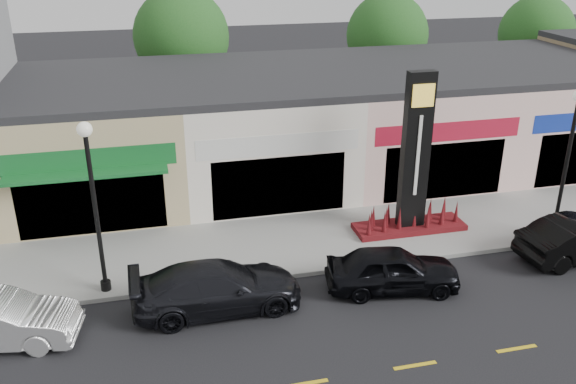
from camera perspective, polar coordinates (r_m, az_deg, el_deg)
The scene contains 15 objects.
ground at distance 19.19m, azimuth 8.05°, elevation -10.27°, with size 120.00×120.00×0.00m, color black.
sidewalk at distance 22.68m, azimuth 4.12°, elevation -4.26°, with size 52.00×4.30×0.15m, color gray.
curb at distance 20.81m, azimuth 5.98°, elevation -7.03°, with size 52.00×0.20×0.15m, color gray.
shop_beige at distance 27.55m, azimuth -17.61°, elevation 4.99°, with size 7.00×10.85×4.80m.
shop_cream at distance 27.89m, azimuth -3.10°, elevation 6.27°, with size 7.00×10.01×4.80m.
shop_pink_w at distance 29.89m, azimuth 10.30°, elevation 7.10°, with size 7.00×10.01×4.80m.
shop_pink_e at distance 33.28m, azimuth 21.53°, elevation 7.49°, with size 7.00×10.01×4.80m.
tree_rear_west at distance 34.75m, azimuth -9.93°, elevation 14.14°, with size 5.20×5.20×7.83m.
tree_rear_mid at distance 37.55m, azimuth 9.26°, elevation 14.32°, with size 4.80×4.80×7.29m.
tree_rear_east at distance 42.41m, azimuth 22.20°, elevation 13.61°, with size 4.60×4.60×6.94m.
lamp_west_near at distance 18.73m, azimuth -17.77°, elevation -0.02°, with size 0.44×0.44×5.47m.
lamp_east_near at distance 23.49m, azimuth 24.81°, elevation 3.59°, with size 0.44×0.44×5.47m.
pylon_sign at distance 22.67m, azimuth 11.66°, elevation 1.41°, with size 4.20×1.30×6.00m.
car_dark_sedan at distance 18.51m, azimuth -6.66°, elevation -8.85°, with size 5.06×2.06×1.47m, color black.
car_black_sedan at distance 19.61m, azimuth 9.77°, elevation -7.15°, with size 4.20×1.69×1.43m, color black.
Camera 1 is at (-6.28, -14.77, 10.53)m, focal length 38.00 mm.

